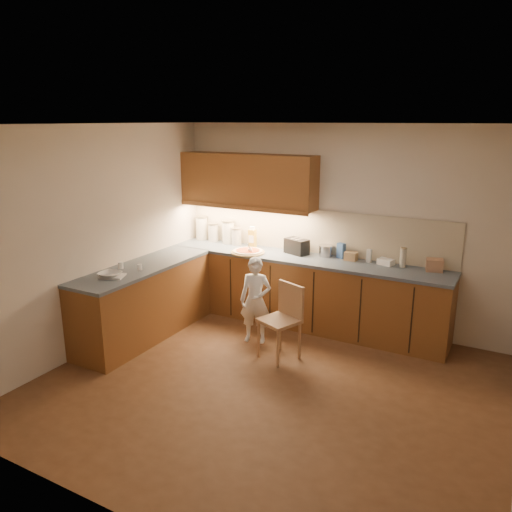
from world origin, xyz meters
name	(u,v)px	position (x,y,z in m)	size (l,w,h in m)	color
room	(270,227)	(0.00, 0.00, 1.68)	(4.54, 4.50, 2.62)	#54331C
l_counter	(249,294)	(-0.92, 1.25, 0.46)	(3.77, 2.62, 0.92)	brown
backsplash	(312,231)	(-0.38, 1.99, 1.21)	(3.75, 0.02, 0.58)	beige
upper_cabinets	(247,180)	(-1.27, 1.82, 1.85)	(1.95, 0.36, 0.73)	brown
pizza_on_board	(248,252)	(-1.11, 1.53, 0.94)	(0.45, 0.45, 0.18)	tan
child	(256,300)	(-0.66, 0.92, 0.53)	(0.39, 0.25, 1.06)	white
wooden_chair	(284,316)	(-0.18, 0.71, 0.50)	(0.50, 0.50, 0.86)	tan
mixing_bowl	(110,275)	(-1.95, -0.14, 0.95)	(0.25, 0.25, 0.06)	silver
canister_a	(202,228)	(-2.10, 1.90, 1.10)	(0.18, 0.18, 0.35)	silver
canister_b	(213,232)	(-1.88, 1.87, 1.06)	(0.15, 0.15, 0.27)	silver
canister_c	(228,232)	(-1.62, 1.88, 1.09)	(0.18, 0.18, 0.33)	white
canister_d	(236,236)	(-1.48, 1.86, 1.04)	(0.15, 0.15, 0.25)	beige
oil_jug	(252,238)	(-1.20, 1.83, 1.06)	(0.10, 0.07, 0.30)	gold
toaster	(297,246)	(-0.52, 1.82, 1.02)	(0.36, 0.27, 0.21)	black
steel_pot	(326,251)	(-0.14, 1.89, 0.99)	(0.19, 0.19, 0.15)	#ADADB2
blue_box	(341,251)	(0.07, 1.89, 1.02)	(0.10, 0.07, 0.20)	#375FA5
card_box_a	(351,256)	(0.21, 1.84, 0.97)	(0.15, 0.11, 0.11)	#A28057
white_bottle	(369,256)	(0.44, 1.86, 1.00)	(0.06, 0.06, 0.17)	white
flat_pack	(386,262)	(0.65, 1.86, 0.96)	(0.18, 0.13, 0.07)	white
tall_jar	(403,257)	(0.86, 1.85, 1.04)	(0.08, 0.08, 0.25)	beige
card_box_b	(434,265)	(1.22, 1.87, 0.99)	(0.19, 0.15, 0.15)	tan
dough_cloth	(112,276)	(-1.94, -0.11, 0.93)	(0.26, 0.21, 0.02)	silver
spice_jar_a	(121,265)	(-2.09, 0.18, 0.96)	(0.06, 0.06, 0.08)	white
spice_jar_b	(140,267)	(-1.85, 0.24, 0.96)	(0.05, 0.05, 0.07)	white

